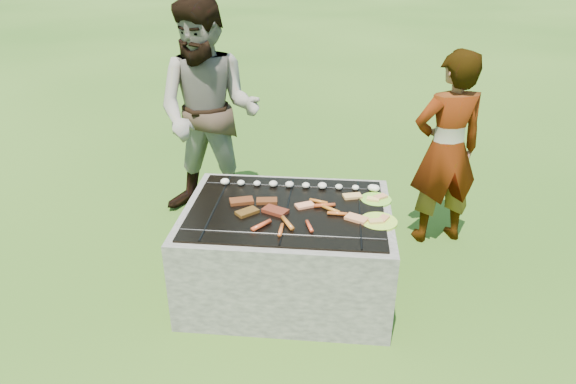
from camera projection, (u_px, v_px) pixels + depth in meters
The scene contains 10 objects.
lawn at pixel (287, 288), 3.48m from camera, with size 60.00×60.00×0.00m, color #254A12.
fire_pit at pixel (287, 253), 3.35m from camera, with size 1.30×1.00×0.62m.
mushrooms at pixel (306, 185), 3.46m from camera, with size 1.08×0.07×0.04m.
pork_slabs at pixel (258, 206), 3.21m from camera, with size 0.40×0.28×0.02m.
sausages at pixel (303, 217), 3.08m from camera, with size 0.56×0.47×0.03m.
bread_on_grate at pixel (341, 207), 3.20m from camera, with size 0.46×0.41×0.02m.
plate_far at pixel (376, 199), 3.32m from camera, with size 0.20×0.20×0.03m.
plate_near at pixel (379, 221), 3.06m from camera, with size 0.23×0.23×0.03m.
cook at pixel (446, 151), 3.75m from camera, with size 0.54×0.35×1.47m, color gray.
bystander at pixel (209, 113), 4.06m from camera, with size 0.86×0.67×1.77m, color gray.
Camera 1 is at (0.28, -2.82, 2.12)m, focal length 32.00 mm.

